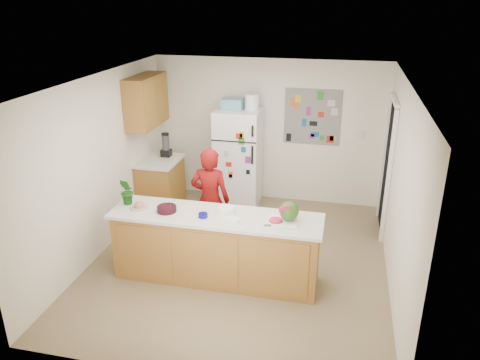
% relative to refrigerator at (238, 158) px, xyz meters
% --- Properties ---
extents(floor, '(4.00, 4.50, 0.02)m').
position_rel_refrigerator_xyz_m(floor, '(0.45, -1.88, -0.86)').
color(floor, brown).
rests_on(floor, ground).
extents(wall_back, '(4.00, 0.02, 2.50)m').
position_rel_refrigerator_xyz_m(wall_back, '(0.45, 0.38, 0.40)').
color(wall_back, beige).
rests_on(wall_back, ground).
extents(wall_left, '(0.02, 4.50, 2.50)m').
position_rel_refrigerator_xyz_m(wall_left, '(-1.56, -1.88, 0.40)').
color(wall_left, beige).
rests_on(wall_left, ground).
extents(wall_right, '(0.02, 4.50, 2.50)m').
position_rel_refrigerator_xyz_m(wall_right, '(2.46, -1.88, 0.40)').
color(wall_right, beige).
rests_on(wall_right, ground).
extents(ceiling, '(4.00, 4.50, 0.02)m').
position_rel_refrigerator_xyz_m(ceiling, '(0.45, -1.88, 1.66)').
color(ceiling, white).
rests_on(ceiling, wall_back).
extents(doorway, '(0.03, 0.85, 2.04)m').
position_rel_refrigerator_xyz_m(doorway, '(2.44, -0.43, 0.17)').
color(doorway, black).
rests_on(doorway, ground).
extents(peninsula_base, '(2.60, 0.62, 0.88)m').
position_rel_refrigerator_xyz_m(peninsula_base, '(0.25, -2.38, -0.41)').
color(peninsula_base, brown).
rests_on(peninsula_base, floor).
extents(peninsula_top, '(2.68, 0.70, 0.04)m').
position_rel_refrigerator_xyz_m(peninsula_top, '(0.25, -2.38, 0.05)').
color(peninsula_top, silver).
rests_on(peninsula_top, peninsula_base).
extents(side_counter_base, '(0.60, 0.80, 0.86)m').
position_rel_refrigerator_xyz_m(side_counter_base, '(-1.24, -0.53, -0.42)').
color(side_counter_base, brown).
rests_on(side_counter_base, floor).
extents(side_counter_top, '(0.64, 0.84, 0.04)m').
position_rel_refrigerator_xyz_m(side_counter_top, '(-1.24, -0.53, 0.03)').
color(side_counter_top, silver).
rests_on(side_counter_top, side_counter_base).
extents(upper_cabinets, '(0.35, 1.00, 0.80)m').
position_rel_refrigerator_xyz_m(upper_cabinets, '(-1.37, -0.58, 1.05)').
color(upper_cabinets, brown).
rests_on(upper_cabinets, wall_left).
extents(refrigerator, '(0.75, 0.70, 1.70)m').
position_rel_refrigerator_xyz_m(refrigerator, '(0.00, 0.00, 0.00)').
color(refrigerator, silver).
rests_on(refrigerator, floor).
extents(fridge_top_bin, '(0.35, 0.28, 0.18)m').
position_rel_refrigerator_xyz_m(fridge_top_bin, '(-0.10, 0.00, 0.94)').
color(fridge_top_bin, '#5999B2').
rests_on(fridge_top_bin, refrigerator).
extents(photo_collage, '(0.95, 0.01, 0.95)m').
position_rel_refrigerator_xyz_m(photo_collage, '(1.20, 0.36, 0.70)').
color(photo_collage, slate).
rests_on(photo_collage, wall_back).
extents(person, '(0.57, 0.37, 1.54)m').
position_rel_refrigerator_xyz_m(person, '(-0.03, -1.64, -0.08)').
color(person, '#670A0A').
rests_on(person, floor).
extents(blender_appliance, '(0.12, 0.12, 0.38)m').
position_rel_refrigerator_xyz_m(blender_appliance, '(-1.19, -0.33, 0.24)').
color(blender_appliance, black).
rests_on(blender_appliance, side_counter_top).
extents(cutting_board, '(0.38, 0.29, 0.01)m').
position_rel_refrigerator_xyz_m(cutting_board, '(1.10, -2.36, 0.08)').
color(cutting_board, white).
rests_on(cutting_board, peninsula_top).
extents(watermelon, '(0.24, 0.24, 0.24)m').
position_rel_refrigerator_xyz_m(watermelon, '(1.16, -2.34, 0.20)').
color(watermelon, '#235010').
rests_on(watermelon, cutting_board).
extents(watermelon_slice, '(0.16, 0.16, 0.02)m').
position_rel_refrigerator_xyz_m(watermelon_slice, '(1.01, -2.41, 0.09)').
color(watermelon_slice, red).
rests_on(watermelon_slice, cutting_board).
extents(cherry_bowl, '(0.31, 0.31, 0.07)m').
position_rel_refrigerator_xyz_m(cherry_bowl, '(-0.38, -2.42, 0.11)').
color(cherry_bowl, black).
rests_on(cherry_bowl, peninsula_top).
extents(white_bowl, '(0.23, 0.23, 0.06)m').
position_rel_refrigerator_xyz_m(white_bowl, '(0.36, -2.26, 0.10)').
color(white_bowl, white).
rests_on(white_bowl, peninsula_top).
extents(cobalt_bowl, '(0.15, 0.15, 0.05)m').
position_rel_refrigerator_xyz_m(cobalt_bowl, '(0.12, -2.47, 0.10)').
color(cobalt_bowl, '#0A0A63').
rests_on(cobalt_bowl, peninsula_top).
extents(plate, '(0.29, 0.29, 0.02)m').
position_rel_refrigerator_xyz_m(plate, '(-0.77, -2.40, 0.08)').
color(plate, '#C1B893').
rests_on(plate, peninsula_top).
extents(paper_towel, '(0.20, 0.20, 0.02)m').
position_rel_refrigerator_xyz_m(paper_towel, '(0.51, -2.47, 0.08)').
color(paper_towel, silver).
rests_on(paper_towel, peninsula_top).
extents(keys, '(0.09, 0.05, 0.01)m').
position_rel_refrigerator_xyz_m(keys, '(0.93, -2.53, 0.08)').
color(keys, slate).
rests_on(keys, peninsula_top).
extents(potted_plant, '(0.25, 0.26, 0.37)m').
position_rel_refrigerator_xyz_m(potted_plant, '(-0.95, -2.33, 0.25)').
color(potted_plant, '#114614').
rests_on(potted_plant, peninsula_top).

